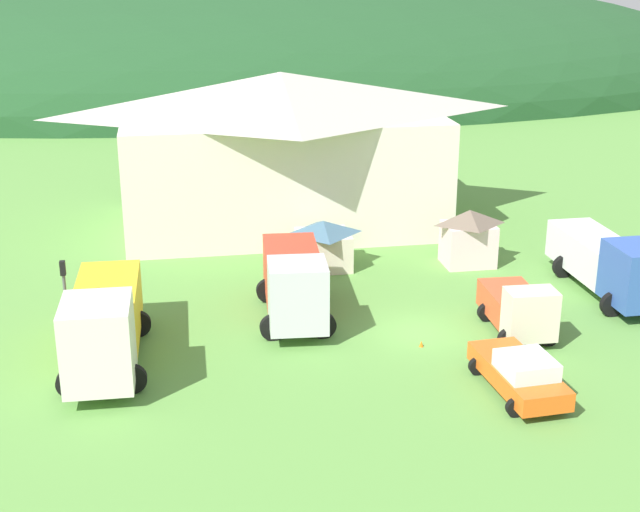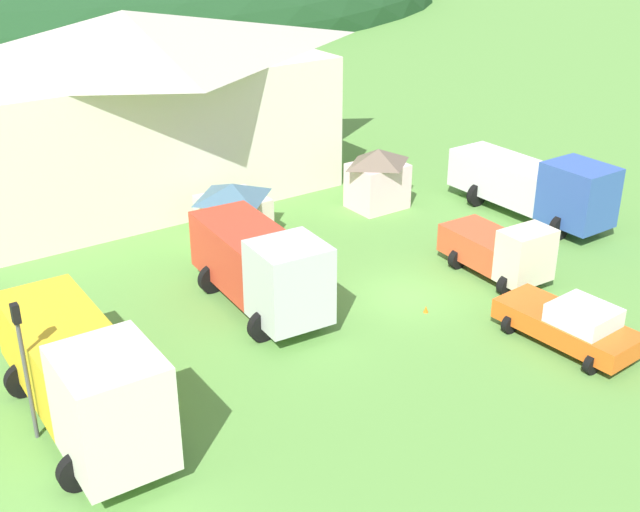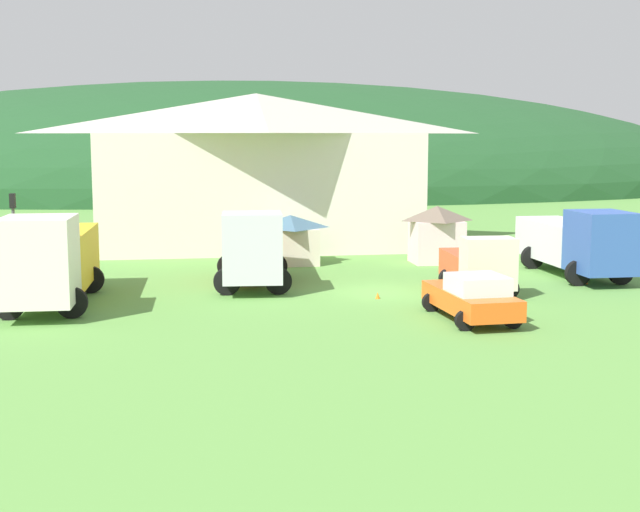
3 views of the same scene
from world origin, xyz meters
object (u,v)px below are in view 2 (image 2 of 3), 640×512
Objects in this scene: heavy_rig_striped at (83,375)px; tow_truck_silver at (262,265)px; box_truck_blue at (537,185)px; service_pickup_orange at (570,324)px; play_shed_pink at (378,178)px; depot_building at (131,102)px; traffic_cone_near_pickup at (426,312)px; play_shed_cream at (233,210)px; traffic_cone_mid_row at (559,233)px; traffic_light_west at (23,358)px; light_truck_cream at (501,250)px.

heavy_rig_striped reaches higher than tow_truck_silver.
box_truck_blue reaches higher than service_pickup_orange.
heavy_rig_striped reaches higher than play_shed_pink.
depot_building is 38.09× the size of traffic_cone_near_pickup.
play_shed_pink is at bearing -6.39° from play_shed_cream.
traffic_cone_near_pickup is (-2.37, 4.47, -0.83)m from service_pickup_orange.
traffic_cone_mid_row is (-0.40, -1.89, -1.64)m from box_truck_blue.
traffic_light_west is at bearing -156.13° from play_shed_pink.
box_truck_blue is 10.97m from traffic_cone_near_pickup.
traffic_cone_near_pickup is (-4.32, -0.54, -1.16)m from light_truck_cream.
play_shed_pink is at bearing -136.62° from box_truck_blue.
play_shed_pink is (7.35, -0.82, 0.22)m from play_shed_cream.
box_truck_blue is (12.40, -6.10, 0.37)m from play_shed_cream.
play_shed_cream is 0.67× the size of traffic_light_west.
box_truck_blue is at bearing 21.19° from traffic_cone_near_pickup.
play_shed_pink is 0.63× the size of light_truck_cream.
heavy_rig_striped is at bearing -111.68° from service_pickup_orange.
tow_truck_silver is at bearing 173.53° from traffic_cone_mid_row.
traffic_light_west is at bearing -111.89° from service_pickup_orange.
heavy_rig_striped is (-10.21, -9.71, 0.57)m from play_shed_cream.
box_truck_blue is at bearing -45.93° from depot_building.
tow_truck_silver reaches higher than play_shed_cream.
box_truck_blue is 11.45m from service_pickup_orange.
light_truck_cream is at bearing 154.94° from service_pickup_orange.
play_shed_cream is 0.61× the size of light_truck_cream.
service_pickup_orange reaches higher than traffic_cone_near_pickup.
heavy_rig_striped is at bearing -86.98° from light_truck_cream.
heavy_rig_striped is 8.50m from tow_truck_silver.
depot_building reaches higher than tow_truck_silver.
service_pickup_orange is at bearing -62.05° from traffic_cone_near_pickup.
traffic_cone_mid_row is (4.65, -7.17, -1.49)m from play_shed_pink.
depot_building is at bearing 134.28° from play_shed_pink.
traffic_cone_mid_row is (14.40, -1.63, -1.76)m from tow_truck_silver.
heavy_rig_striped is at bearing 178.53° from traffic_cone_near_pickup.
heavy_rig_striped is 15.65m from service_pickup_orange.
play_shed_pink is 20.73m from traffic_light_west.
depot_building is 19.20m from light_truck_cream.
play_shed_pink reaches higher than traffic_cone_near_pickup.
service_pickup_orange is 9.13× the size of traffic_cone_mid_row.
service_pickup_orange is (5.71, -22.29, -3.72)m from depot_building.
heavy_rig_striped is 16.87× the size of traffic_cone_near_pickup.
light_truck_cream is (7.66, -17.28, -3.39)m from depot_building.
tow_truck_silver is 9.55m from light_truck_cream.
play_shed_pink is 0.35× the size of box_truck_blue.
play_shed_cream is at bearing 173.61° from play_shed_pink.
depot_building is at bearing 129.59° from traffic_cone_mid_row.
box_truck_blue is (13.45, -13.90, -2.90)m from depot_building.
tow_truck_silver is 1.53× the size of light_truck_cream.
heavy_rig_striped reaches higher than play_shed_cream.
traffic_light_west reaches higher than play_shed_cream.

